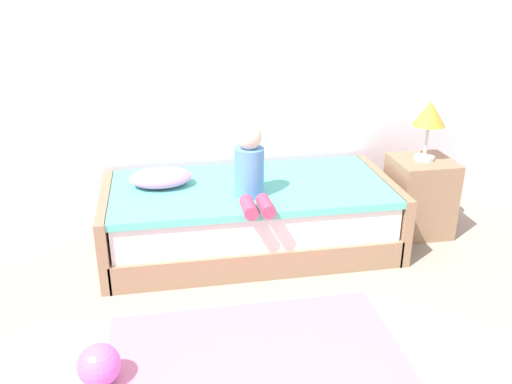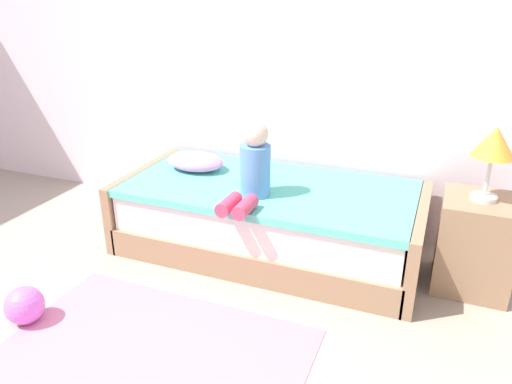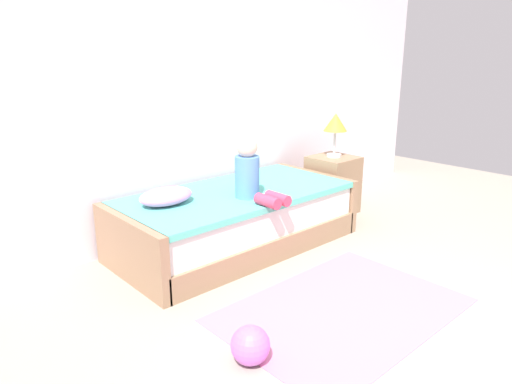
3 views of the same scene
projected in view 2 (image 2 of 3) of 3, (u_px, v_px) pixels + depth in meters
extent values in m
cube|color=white|center=(272.00, 34.00, 3.60)|extent=(7.20, 0.10, 2.90)
cube|color=#997556|center=(269.00, 237.00, 3.54)|extent=(2.00, 1.00, 0.20)
cube|color=white|center=(269.00, 209.00, 3.45)|extent=(1.94, 0.94, 0.25)
cube|color=#59C6B2|center=(269.00, 189.00, 3.39)|extent=(1.98, 0.98, 0.05)
cube|color=#997556|center=(147.00, 197.00, 3.83)|extent=(0.07, 1.00, 0.50)
cube|color=#997556|center=(418.00, 244.00, 3.13)|extent=(0.07, 1.00, 0.50)
cube|color=#997556|center=(475.00, 244.00, 3.03)|extent=(0.44, 0.44, 0.60)
cylinder|color=silver|center=(484.00, 197.00, 2.91)|extent=(0.15, 0.15, 0.03)
cylinder|color=silver|center=(488.00, 176.00, 2.85)|extent=(0.02, 0.02, 0.24)
cone|color=#F29E33|center=(495.00, 142.00, 2.77)|extent=(0.24, 0.24, 0.18)
cylinder|color=#598CD1|center=(255.00, 170.00, 3.17)|extent=(0.20, 0.20, 0.34)
sphere|color=beige|center=(255.00, 134.00, 3.08)|extent=(0.17, 0.17, 0.17)
cylinder|color=#D83F60|center=(229.00, 204.00, 2.98)|extent=(0.09, 0.22, 0.09)
cylinder|color=#D83F60|center=(245.00, 207.00, 2.95)|extent=(0.09, 0.22, 0.09)
ellipsoid|color=#EA8CC6|center=(195.00, 161.00, 3.66)|extent=(0.44, 0.30, 0.13)
sphere|color=#CC66D8|center=(25.00, 305.00, 2.76)|extent=(0.22, 0.22, 0.22)
cube|color=pink|center=(149.00, 357.00, 2.52)|extent=(1.60, 1.10, 0.01)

